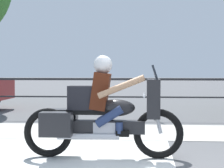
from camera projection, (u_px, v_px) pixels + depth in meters
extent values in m
plane|color=#565659|center=(164.00, 167.00, 6.11)|extent=(120.00, 120.00, 0.00)
cube|color=#B7B2A8|center=(157.00, 132.00, 9.50)|extent=(44.00, 2.40, 0.01)
cube|color=silver|center=(56.00, 168.00, 6.03)|extent=(3.32, 6.00, 0.01)
cube|color=#232326|center=(155.00, 79.00, 11.63)|extent=(36.00, 0.04, 0.06)
cube|color=#232326|center=(155.00, 97.00, 11.65)|extent=(36.00, 0.03, 0.04)
cylinder|color=#232326|center=(155.00, 99.00, 11.65)|extent=(0.05, 0.05, 1.13)
torus|color=black|center=(158.00, 134.00, 6.68)|extent=(0.77, 0.11, 0.77)
torus|color=black|center=(48.00, 133.00, 6.82)|extent=(0.77, 0.11, 0.77)
cube|color=#232326|center=(103.00, 127.00, 6.75)|extent=(1.31, 0.22, 0.20)
cube|color=silver|center=(105.00, 130.00, 6.75)|extent=(0.34, 0.26, 0.26)
ellipsoid|color=#232326|center=(116.00, 108.00, 6.72)|extent=(0.59, 0.30, 0.26)
cube|color=black|center=(92.00, 111.00, 6.75)|extent=(0.76, 0.28, 0.08)
cube|color=#232326|center=(153.00, 98.00, 6.67)|extent=(0.20, 0.54, 0.59)
cube|color=#1E232B|center=(155.00, 73.00, 6.66)|extent=(0.10, 0.46, 0.24)
cylinder|color=silver|center=(144.00, 95.00, 6.68)|extent=(0.04, 0.70, 0.04)
cylinder|color=silver|center=(88.00, 137.00, 6.61)|extent=(0.95, 0.09, 0.09)
cube|color=#232326|center=(56.00, 124.00, 6.56)|extent=(0.48, 0.28, 0.36)
cube|color=#232326|center=(62.00, 120.00, 7.04)|extent=(0.48, 0.28, 0.36)
cylinder|color=silver|center=(157.00, 116.00, 6.68)|extent=(0.19, 0.06, 0.54)
cube|color=#4C1E0F|center=(100.00, 91.00, 6.73)|extent=(0.32, 0.36, 0.60)
sphere|color=tan|center=(103.00, 66.00, 6.71)|extent=(0.23, 0.23, 0.23)
sphere|color=silver|center=(103.00, 65.00, 6.71)|extent=(0.29, 0.29, 0.29)
cylinder|color=navy|center=(109.00, 117.00, 6.58)|extent=(0.44, 0.13, 0.34)
cylinder|color=navy|center=(119.00, 128.00, 6.58)|extent=(0.11, 0.11, 0.17)
cube|color=black|center=(123.00, 134.00, 6.58)|extent=(0.20, 0.10, 0.09)
cylinder|color=navy|center=(111.00, 114.00, 6.88)|extent=(0.44, 0.13, 0.34)
cylinder|color=navy|center=(120.00, 125.00, 6.88)|extent=(0.11, 0.11, 0.17)
cube|color=black|center=(124.00, 131.00, 6.88)|extent=(0.20, 0.10, 0.09)
cylinder|color=tan|center=(121.00, 87.00, 6.40)|extent=(0.71, 0.09, 0.35)
cylinder|color=tan|center=(123.00, 85.00, 7.00)|extent=(0.71, 0.09, 0.35)
cube|color=black|center=(81.00, 98.00, 6.76)|extent=(0.39, 0.32, 0.37)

